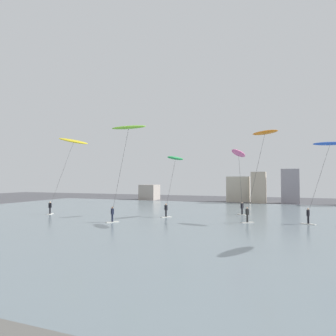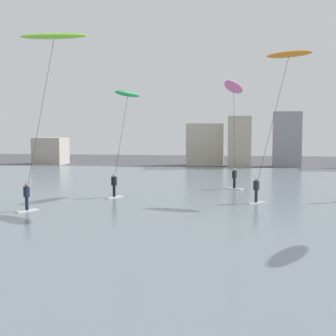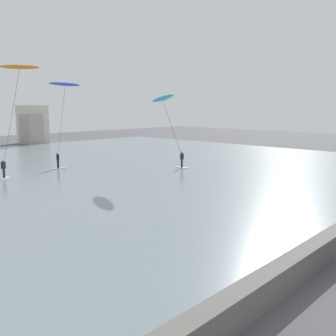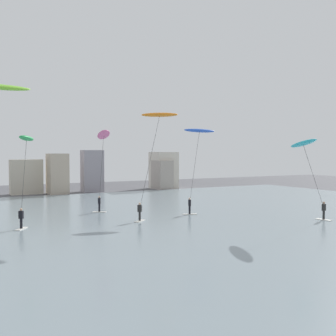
# 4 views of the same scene
# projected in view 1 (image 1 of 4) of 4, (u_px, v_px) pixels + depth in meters

# --- Properties ---
(water_bay) EXTENTS (84.00, 52.00, 0.10)m
(water_bay) POSITION_uv_depth(u_px,v_px,m) (219.00, 222.00, 32.14)
(water_bay) COLOR gray
(water_bay) RESTS_ON ground
(far_shore_buildings) EXTENTS (46.08, 4.86, 6.62)m
(far_shore_buildings) POSITION_uv_depth(u_px,v_px,m) (282.00, 189.00, 56.88)
(far_shore_buildings) COLOR #A89E93
(far_shore_buildings) RESTS_ON ground
(kitesurfer_blue) EXTENTS (4.80, 3.30, 8.57)m
(kitesurfer_blue) POSITION_uv_depth(u_px,v_px,m) (328.00, 150.00, 31.16)
(kitesurfer_blue) COLOR silver
(kitesurfer_blue) RESTS_ON water_bay
(kitesurfer_orange) EXTENTS (4.13, 3.05, 9.58)m
(kitesurfer_orange) POSITION_uv_depth(u_px,v_px,m) (263.00, 140.00, 30.55)
(kitesurfer_orange) COLOR silver
(kitesurfer_orange) RESTS_ON water_bay
(kitesurfer_pink) EXTENTS (1.90, 4.20, 8.30)m
(kitesurfer_pink) POSITION_uv_depth(u_px,v_px,m) (239.00, 158.00, 36.67)
(kitesurfer_pink) COLOR silver
(kitesurfer_pink) RESTS_ON water_bay
(kitesurfer_green) EXTENTS (2.23, 3.60, 7.46)m
(kitesurfer_green) POSITION_uv_depth(u_px,v_px,m) (174.00, 165.00, 36.79)
(kitesurfer_green) COLOR silver
(kitesurfer_green) RESTS_ON water_bay
(kitesurfer_yellow) EXTENTS (4.23, 4.59, 10.37)m
(kitesurfer_yellow) POSITION_uv_depth(u_px,v_px,m) (72.00, 146.00, 40.20)
(kitesurfer_yellow) COLOR silver
(kitesurfer_yellow) RESTS_ON water_bay
(kitesurfer_lime) EXTENTS (4.32, 1.69, 10.37)m
(kitesurfer_lime) POSITION_uv_depth(u_px,v_px,m) (128.00, 133.00, 31.44)
(kitesurfer_lime) COLOR silver
(kitesurfer_lime) RESTS_ON water_bay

